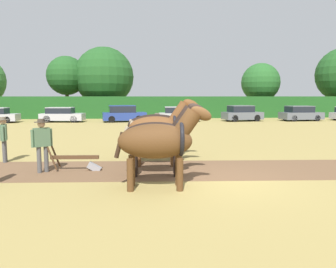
{
  "coord_description": "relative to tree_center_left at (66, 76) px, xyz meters",
  "views": [
    {
      "loc": [
        -2.18,
        -9.29,
        2.47
      ],
      "look_at": [
        -1.22,
        2.54,
        1.1
      ],
      "focal_mm": 35.0,
      "sensor_mm": 36.0,
      "label": 1
    }
  ],
  "objects": [
    {
      "name": "plowed_furrow_strip",
      "position": [
        5.57,
        -30.48,
        -4.97
      ],
      "size": [
        27.04,
        4.34,
        0.01
      ],
      "primitive_type": "cube",
      "rotation": [
        0.0,
        0.0,
        -0.05
      ],
      "color": "brown",
      "rests_on": "ground"
    },
    {
      "name": "draft_horse_trail_left",
      "position": [
        9.77,
        -29.94,
        -3.61
      ],
      "size": [
        2.66,
        0.95,
        2.45
      ],
      "rotation": [
        0.0,
        0.0,
        -0.05
      ],
      "color": "brown",
      "rests_on": "ground"
    },
    {
      "name": "parked_car_center_left",
      "position": [
        1.52,
        -9.33,
        -4.28
      ],
      "size": [
        4.11,
        2.02,
        1.42
      ],
      "rotation": [
        0.0,
        0.0,
        -0.06
      ],
      "color": "#A8A8B2",
      "rests_on": "ground"
    },
    {
      "name": "parked_car_center_right",
      "position": [
        12.79,
        -9.39,
        -4.27
      ],
      "size": [
        4.07,
        1.89,
        1.45
      ],
      "rotation": [
        0.0,
        0.0,
        -0.04
      ],
      "color": "#9E9EA8",
      "rests_on": "ground"
    },
    {
      "name": "hedgerow",
      "position": [
        11.33,
        -3.92,
        -3.74
      ],
      "size": [
        73.0,
        1.97,
        2.45
      ],
      "primitive_type": "cube",
      "color": "#1E511E",
      "rests_on": "ground"
    },
    {
      "name": "plow",
      "position": [
        7.06,
        -30.55,
        -4.64
      ],
      "size": [
        1.81,
        0.48,
        1.13
      ],
      "rotation": [
        0.0,
        0.0,
        -0.05
      ],
      "color": "#4C331E",
      "rests_on": "ground"
    },
    {
      "name": "parked_car_right",
      "position": [
        19.14,
        -9.53,
        -4.22
      ],
      "size": [
        4.08,
        2.37,
        1.56
      ],
      "rotation": [
        0.0,
        0.0,
        0.17
      ],
      "color": "#565B66",
      "rests_on": "ground"
    },
    {
      "name": "draft_horse_lead_right",
      "position": [
        9.7,
        -31.41,
        -3.69
      ],
      "size": [
        2.73,
        0.94,
        2.34
      ],
      "rotation": [
        0.0,
        0.0,
        -0.05
      ],
      "color": "black",
      "rests_on": "ground"
    },
    {
      "name": "farmer_at_plow",
      "position": [
        5.94,
        -30.73,
        -3.94
      ],
      "size": [
        0.58,
        0.44,
        1.75
      ],
      "rotation": [
        0.0,
        0.0,
        -0.99
      ],
      "color": "#4C4C4C",
      "rests_on": "ground"
    },
    {
      "name": "parked_car_far_right",
      "position": [
        25.19,
        -9.59,
        -4.25
      ],
      "size": [
        4.19,
        2.2,
        1.51
      ],
      "rotation": [
        0.0,
        0.0,
        0.09
      ],
      "color": "#565B66",
      "rests_on": "ground"
    },
    {
      "name": "parked_car_center",
      "position": [
        7.42,
        -9.5,
        -4.21
      ],
      "size": [
        4.37,
        2.38,
        1.6
      ],
      "rotation": [
        0.0,
        0.0,
        0.16
      ],
      "color": "navy",
      "rests_on": "ground"
    },
    {
      "name": "ground_plane",
      "position": [
        11.33,
        -32.2,
        -4.97
      ],
      "size": [
        240.0,
        240.0,
        0.0
      ],
      "primitive_type": "plane",
      "color": "#998447"
    },
    {
      "name": "farmer_onlooker_right",
      "position": [
        4.0,
        -28.88,
        -3.97
      ],
      "size": [
        0.43,
        0.64,
        1.7
      ],
      "rotation": [
        0.0,
        0.0,
        0.28
      ],
      "color": "#4C4C4C",
      "rests_on": "ground"
    },
    {
      "name": "draft_horse_lead_left",
      "position": [
        9.61,
        -32.87,
        -3.68
      ],
      "size": [
        2.66,
        1.08,
        2.29
      ],
      "rotation": [
        0.0,
        0.0,
        -0.05
      ],
      "color": "#513319",
      "rests_on": "ground"
    },
    {
      "name": "tree_center_right",
      "position": [
        24.49,
        0.03,
        -0.74
      ],
      "size": [
        4.93,
        4.93,
        6.71
      ],
      "color": "brown",
      "rests_on": "ground"
    },
    {
      "name": "farmer_beside_team",
      "position": [
        9.85,
        -26.78,
        -3.96
      ],
      "size": [
        0.5,
        0.5,
        1.72
      ],
      "rotation": [
        0.0,
        0.0,
        0.78
      ],
      "color": "#28334C",
      "rests_on": "ground"
    },
    {
      "name": "tree_center",
      "position": [
        4.51,
        0.52,
        -0.06
      ],
      "size": [
        7.35,
        7.35,
        8.58
      ],
      "color": "brown",
      "rests_on": "ground"
    },
    {
      "name": "tree_center_left",
      "position": [
        0.0,
        0.0,
        0.0
      ],
      "size": [
        4.76,
        4.76,
        7.37
      ],
      "color": "#4C3823",
      "rests_on": "ground"
    },
    {
      "name": "draft_horse_trail_right",
      "position": [
        9.83,
        -28.47,
        -3.65
      ],
      "size": [
        2.9,
        1.05,
        2.33
      ],
      "rotation": [
        0.0,
        0.0,
        -0.05
      ],
      "color": "black",
      "rests_on": "ground"
    }
  ]
}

